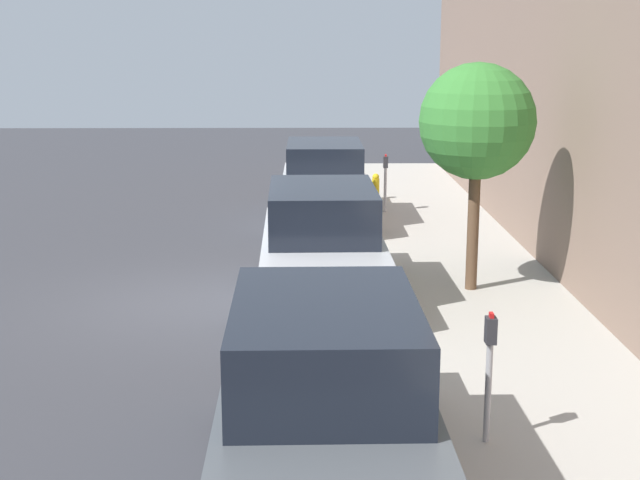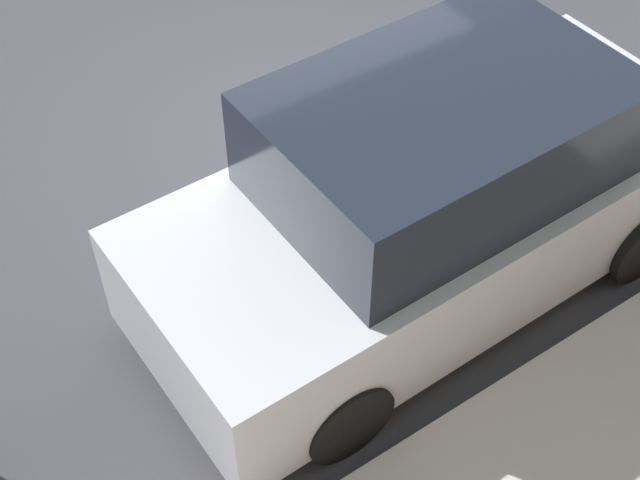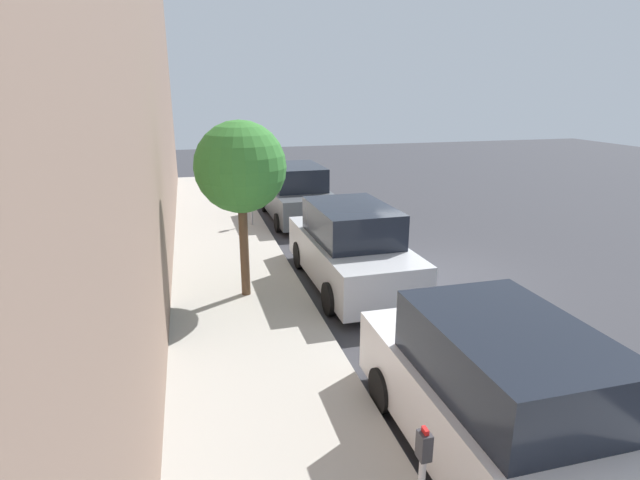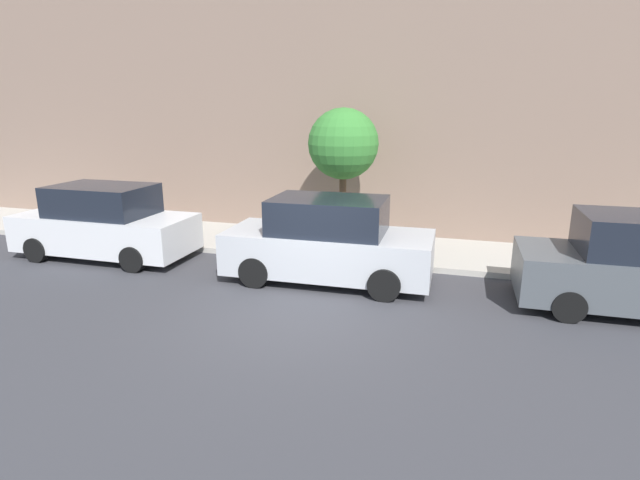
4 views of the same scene
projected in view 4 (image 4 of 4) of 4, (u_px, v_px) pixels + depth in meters
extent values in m
plane|color=#38383D|center=(297.00, 318.00, 9.78)|extent=(60.00, 60.00, 0.00)
cube|color=#B2ADA3|center=(353.00, 247.00, 14.39)|extent=(2.98, 32.00, 0.15)
cube|color=#846B5B|center=(375.00, 21.00, 15.03)|extent=(2.00, 32.00, 12.96)
cylinder|color=black|center=(569.00, 306.00, 9.52)|extent=(0.22, 0.63, 0.63)
cylinder|color=black|center=(554.00, 276.00, 11.25)|extent=(0.22, 0.63, 0.63)
cube|color=#B7BABF|center=(328.00, 252.00, 11.72)|extent=(2.05, 4.84, 0.96)
cube|color=black|center=(328.00, 215.00, 11.49)|extent=(1.77, 2.63, 0.80)
cylinder|color=black|center=(254.00, 272.00, 11.35)|extent=(0.22, 0.71, 0.71)
cylinder|color=black|center=(283.00, 250.00, 13.07)|extent=(0.22, 0.71, 0.71)
cylinder|color=black|center=(384.00, 285.00, 10.55)|extent=(0.22, 0.71, 0.71)
cylinder|color=black|center=(396.00, 260.00, 12.27)|extent=(0.22, 0.71, 0.71)
cube|color=silver|center=(106.00, 232.00, 13.56)|extent=(1.97, 4.81, 0.96)
cube|color=black|center=(102.00, 200.00, 13.33)|extent=(1.73, 2.60, 0.80)
cylinder|color=black|center=(36.00, 250.00, 13.20)|extent=(0.22, 0.66, 0.66)
cylinder|color=black|center=(86.00, 233.00, 14.92)|extent=(0.22, 0.66, 0.66)
cylinder|color=black|center=(133.00, 259.00, 12.39)|extent=(0.22, 0.66, 0.66)
cylinder|color=black|center=(174.00, 240.00, 14.12)|extent=(0.22, 0.66, 0.66)
cylinder|color=#ADADB2|center=(577.00, 252.00, 11.74)|extent=(0.07, 0.07, 1.10)
cube|color=#2D2D33|center=(581.00, 223.00, 11.56)|extent=(0.11, 0.15, 0.28)
cube|color=red|center=(582.00, 216.00, 11.51)|extent=(0.04, 0.09, 0.05)
cylinder|color=#ADADB2|center=(114.00, 218.00, 15.22)|extent=(0.07, 0.07, 1.10)
cube|color=#2D2D33|center=(112.00, 196.00, 15.04)|extent=(0.11, 0.15, 0.28)
cube|color=red|center=(111.00, 190.00, 15.00)|extent=(0.04, 0.09, 0.05)
cylinder|color=brown|center=(343.00, 205.00, 14.01)|extent=(0.20, 0.20, 2.34)
sphere|color=#387F33|center=(343.00, 144.00, 13.56)|extent=(1.93, 1.93, 1.93)
cylinder|color=gold|center=(65.00, 224.00, 15.69)|extent=(0.20, 0.20, 0.55)
sphere|color=gold|center=(63.00, 214.00, 15.60)|extent=(0.18, 0.18, 0.18)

